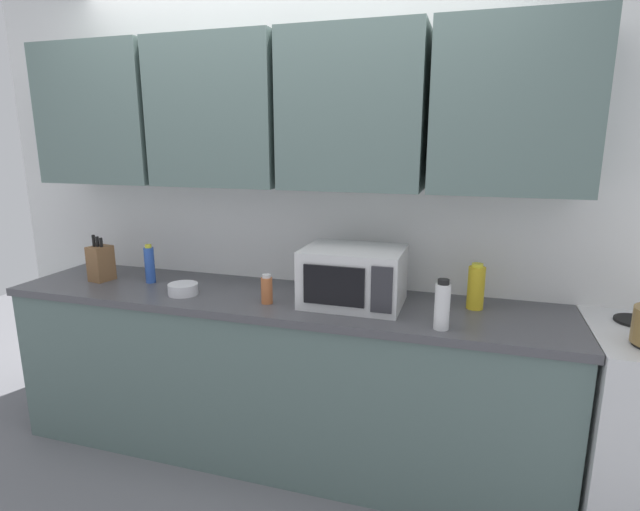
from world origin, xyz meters
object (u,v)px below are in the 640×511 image
Objects in this scene: bottle_white_jar at (442,305)px; bowl_ceramic_small at (183,289)px; bottle_blue_cleaner at (150,264)px; bottle_yellow_mustard at (476,287)px; knife_block at (101,263)px; microwave at (353,276)px; bottle_spice_jar at (266,289)px.

bottle_white_jar is 1.33m from bowl_ceramic_small.
bottle_yellow_mustard is (1.76, 0.08, 0.00)m from bottle_blue_cleaner.
bottle_blue_cleaner is 1.76m from bottle_yellow_mustard.
knife_block is 1.20× the size of bottle_yellow_mustard.
microwave is 1.48m from knife_block.
bottle_yellow_mustard is 1.44× the size of bowl_ceramic_small.
bowl_ceramic_small is (-1.46, -0.22, -0.08)m from bottle_yellow_mustard.
bowl_ceramic_small is (0.59, -0.10, -0.07)m from knife_block.
bottle_yellow_mustard is (0.57, 0.11, -0.03)m from microwave.
bottle_spice_jar is at bearing -164.26° from microwave.
microwave is at bearing 154.13° from bottle_white_jar.
knife_block is at bearing 174.19° from bottle_white_jar.
knife_block is 1.72× the size of bowl_ceramic_small.
bottle_blue_cleaner is 1.42× the size of bowl_ceramic_small.
knife_block is 1.80× the size of bottle_spice_jar.
knife_block reaches higher than bottle_spice_jar.
bottle_white_jar is at bearing -113.02° from bottle_yellow_mustard.
knife_block is at bearing 170.75° from bowl_ceramic_small.
bowl_ceramic_small is at bearing -171.39° from bottle_yellow_mustard.
knife_block is 2.06m from bottle_yellow_mustard.
bottle_yellow_mustard reaches higher than bottle_white_jar.
microwave reaches higher than knife_block.
microwave reaches higher than bowl_ceramic_small.
bottle_blue_cleaner is 0.34m from bowl_ceramic_small.
bottle_spice_jar is at bearing 173.51° from bottle_white_jar.
bottle_yellow_mustard is at bearing 10.50° from microwave.
bottle_white_jar reaches higher than bowl_ceramic_small.
knife_block is 1.07m from bottle_spice_jar.
microwave is 1.19m from bottle_blue_cleaner.
knife_block is at bearing 174.73° from bottle_spice_jar.
bottle_spice_jar is (0.77, -0.14, -0.03)m from bottle_blue_cleaner.
knife_block is at bearing -171.19° from bottle_blue_cleaner.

